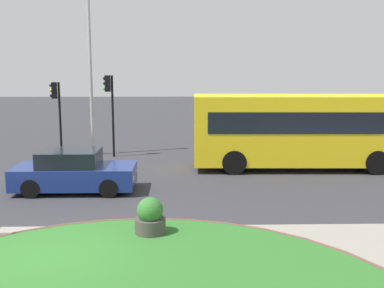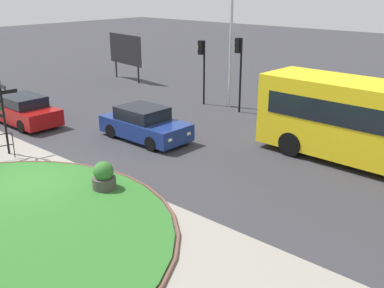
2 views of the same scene
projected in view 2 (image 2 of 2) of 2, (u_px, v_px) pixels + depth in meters
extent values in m
plane|color=#333338|center=(29.00, 184.00, 15.86)|extent=(120.00, 120.00, 0.00)
cylinder|color=black|center=(4.00, 116.00, 18.11)|extent=(0.09, 0.09, 3.28)
cube|color=black|center=(3.00, 87.00, 17.42)|extent=(0.64, 0.14, 0.15)
cube|color=black|center=(10.00, 92.00, 18.01)|extent=(0.12, 0.60, 0.15)
cube|color=black|center=(0.00, 101.00, 17.60)|extent=(0.42, 0.33, 0.15)
cylinder|color=black|center=(13.00, 145.00, 18.06)|extent=(0.04, 0.04, 1.07)
cube|color=yellow|center=(378.00, 124.00, 16.82)|extent=(9.18, 2.74, 2.89)
cube|color=black|center=(365.00, 120.00, 15.82)|extent=(8.02, 0.25, 0.88)
cylinder|color=black|center=(318.00, 131.00, 19.89)|extent=(1.01, 0.33, 1.00)
cylinder|color=black|center=(291.00, 144.00, 18.32)|extent=(1.01, 0.33, 1.00)
cube|color=maroon|center=(23.00, 113.00, 22.60)|extent=(4.56, 1.83, 0.76)
cube|color=black|center=(23.00, 101.00, 22.28)|extent=(2.15, 1.60, 0.50)
cube|color=#EAEACC|center=(10.00, 102.00, 24.41)|extent=(0.02, 0.20, 0.12)
cylinder|color=black|center=(24.00, 109.00, 24.15)|extent=(0.64, 0.22, 0.64)
cylinder|color=black|center=(22.00, 126.00, 21.21)|extent=(0.64, 0.22, 0.64)
cylinder|color=black|center=(53.00, 119.00, 22.38)|extent=(0.64, 0.22, 0.64)
cube|color=navy|center=(145.00, 128.00, 20.26)|extent=(4.21, 1.90, 0.74)
cube|color=black|center=(142.00, 113.00, 20.15)|extent=(2.06, 1.67, 0.56)
cube|color=#EAEACC|center=(189.00, 134.00, 19.32)|extent=(0.02, 0.20, 0.12)
cube|color=#EAEACC|center=(170.00, 140.00, 18.52)|extent=(0.02, 0.20, 0.12)
cylinder|color=black|center=(180.00, 134.00, 20.13)|extent=(0.64, 0.22, 0.64)
cylinder|color=black|center=(151.00, 144.00, 18.91)|extent=(0.64, 0.22, 0.64)
cylinder|color=black|center=(140.00, 123.00, 21.76)|extent=(0.64, 0.22, 0.64)
cylinder|color=black|center=(112.00, 131.00, 20.55)|extent=(0.64, 0.22, 0.64)
cylinder|color=black|center=(204.00, 73.00, 25.79)|extent=(0.11, 0.11, 3.63)
cube|color=black|center=(201.00, 47.00, 25.41)|extent=(0.31, 0.31, 0.78)
sphere|color=black|center=(199.00, 43.00, 25.40)|extent=(0.16, 0.16, 0.16)
sphere|color=#F2A519|center=(199.00, 47.00, 25.48)|extent=(0.16, 0.16, 0.16)
sphere|color=black|center=(199.00, 52.00, 25.56)|extent=(0.16, 0.16, 0.16)
cylinder|color=black|center=(240.00, 76.00, 24.11)|extent=(0.11, 0.11, 3.96)
cube|color=black|center=(238.00, 45.00, 23.70)|extent=(0.27, 0.27, 0.78)
sphere|color=black|center=(236.00, 40.00, 23.70)|extent=(0.16, 0.16, 0.16)
sphere|color=black|center=(236.00, 45.00, 23.79)|extent=(0.16, 0.16, 0.16)
sphere|color=green|center=(236.00, 50.00, 23.87)|extent=(0.16, 0.16, 0.16)
cylinder|color=#B7B7BC|center=(231.00, 36.00, 24.54)|extent=(0.16, 0.16, 7.87)
cylinder|color=black|center=(116.00, 62.00, 33.67)|extent=(0.12, 0.12, 2.21)
cylinder|color=black|center=(138.00, 68.00, 31.57)|extent=(0.12, 0.12, 2.21)
cube|color=silver|center=(126.00, 49.00, 32.25)|extent=(3.90, 0.66, 1.99)
cube|color=black|center=(125.00, 49.00, 32.21)|extent=(3.98, 0.58, 2.09)
cylinder|color=#47423D|center=(104.00, 184.00, 15.28)|extent=(0.80, 0.80, 0.48)
sphere|color=#33702D|center=(103.00, 171.00, 15.12)|extent=(0.68, 0.68, 0.68)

